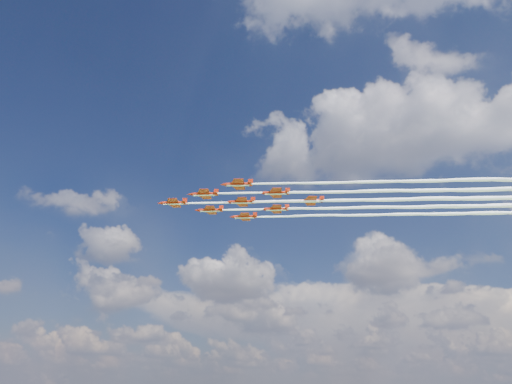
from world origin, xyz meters
The scene contains 8 objects.
jet_lead centered at (43.34, 18.84, 77.96)m, with size 127.02×60.71×2.39m.
jet_row2_port centered at (56.28, 16.97, 77.96)m, with size 127.02×60.71×2.39m.
jet_row2_starb centered at (50.35, 29.88, 77.96)m, with size 127.02×60.71×2.39m.
jet_row3_port centered at (69.22, 15.10, 77.96)m, with size 127.02×60.71×2.39m.
jet_row3_centre centered at (63.29, 28.01, 77.96)m, with size 127.02×60.71×2.39m.
jet_row3_starb centered at (57.36, 40.91, 77.96)m, with size 127.02×60.71×2.39m.
jet_row4_port centered at (76.23, 26.14, 77.96)m, with size 127.02×60.71×2.39m.
jet_row4_starb centered at (70.30, 39.04, 77.96)m, with size 127.02×60.71×2.39m.
Camera 1 is at (74.84, -129.52, 20.15)m, focal length 35.00 mm.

